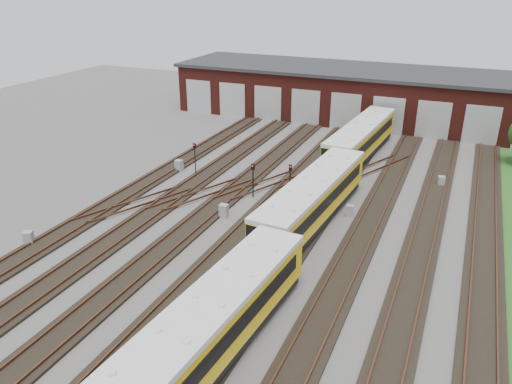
% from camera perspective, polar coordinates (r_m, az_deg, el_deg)
% --- Properties ---
extents(ground, '(120.00, 120.00, 0.00)m').
position_cam_1_polar(ground, '(31.51, -2.02, -9.60)').
color(ground, '#4B4946').
rests_on(ground, ground).
extents(track_network, '(30.40, 70.00, 0.33)m').
position_cam_1_polar(track_network, '(31.95, -1.84, -8.84)').
color(track_network, black).
rests_on(track_network, ground).
extents(maintenance_shed, '(51.00, 12.50, 6.35)m').
position_cam_1_polar(maintenance_shed, '(66.22, 13.22, 10.77)').
color(maintenance_shed, '#4F1913').
rests_on(maintenance_shed, ground).
extents(metro_train, '(3.99, 47.82, 3.23)m').
position_cam_1_polar(metro_train, '(37.04, 6.52, -0.87)').
color(metro_train, black).
rests_on(metro_train, ground).
extents(signal_mast_0, '(0.26, 0.24, 3.10)m').
position_cam_1_polar(signal_mast_0, '(46.37, -7.00, 4.21)').
color(signal_mast_0, black).
rests_on(signal_mast_0, ground).
extents(signal_mast_1, '(0.27, 0.25, 3.21)m').
position_cam_1_polar(signal_mast_1, '(40.64, 3.90, 1.60)').
color(signal_mast_1, black).
rests_on(signal_mast_1, ground).
extents(signal_mast_2, '(0.27, 0.25, 3.00)m').
position_cam_1_polar(signal_mast_2, '(41.29, -0.35, 1.84)').
color(signal_mast_2, black).
rests_on(signal_mast_2, ground).
extents(signal_mast_3, '(0.24, 0.23, 2.92)m').
position_cam_1_polar(signal_mast_3, '(35.32, 6.01, -2.37)').
color(signal_mast_3, black).
rests_on(signal_mast_3, ground).
extents(relay_cabinet_0, '(0.76, 0.71, 1.02)m').
position_cam_1_polar(relay_cabinet_0, '(38.01, -24.55, -4.84)').
color(relay_cabinet_0, '#96989A').
rests_on(relay_cabinet_0, ground).
extents(relay_cabinet_1, '(0.73, 0.64, 1.10)m').
position_cam_1_polar(relay_cabinet_1, '(48.06, -8.78, 3.00)').
color(relay_cabinet_1, '#96989A').
rests_on(relay_cabinet_1, ground).
extents(relay_cabinet_2, '(0.65, 0.55, 1.07)m').
position_cam_1_polar(relay_cabinet_2, '(38.48, -3.70, -2.18)').
color(relay_cabinet_2, '#96989A').
rests_on(relay_cabinet_2, ground).
extents(relay_cabinet_3, '(0.65, 0.58, 0.94)m').
position_cam_1_polar(relay_cabinet_3, '(39.25, 10.67, -2.13)').
color(relay_cabinet_3, '#96989A').
rests_on(relay_cabinet_3, ground).
extents(relay_cabinet_4, '(0.66, 0.60, 0.94)m').
position_cam_1_polar(relay_cabinet_4, '(46.99, 20.41, 1.15)').
color(relay_cabinet_4, '#96989A').
rests_on(relay_cabinet_4, ground).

